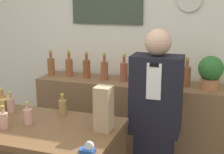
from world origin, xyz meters
name	(u,v)px	position (x,y,z in m)	size (l,w,h in m)	color
back_wall	(134,44)	(0.00, 2.00, 1.36)	(5.20, 0.09, 2.70)	silver
back_shelf	(136,128)	(0.11, 1.73, 0.50)	(2.12, 0.42, 1.01)	brown
shopkeeper	(155,126)	(0.42, 1.15, 0.80)	(0.41, 0.26, 1.61)	black
potted_plant	(211,71)	(0.82, 1.71, 1.18)	(0.23, 0.23, 0.32)	#B27047
paper_bag	(104,109)	(0.15, 0.62, 1.10)	(0.11, 0.12, 0.31)	tan
tape_dispenser	(88,149)	(0.17, 0.29, 0.97)	(0.09, 0.06, 0.07)	#1E4799
gift_box	(2,104)	(-0.79, 0.76, 1.00)	(0.14, 0.16, 0.10)	tan
counter_bottle_0	(3,101)	(-0.80, 0.78, 1.01)	(0.06, 0.06, 0.17)	#A46A36
counter_bottle_1	(11,105)	(-0.68, 0.72, 1.01)	(0.06, 0.06, 0.17)	tan
counter_bottle_2	(4,120)	(-0.53, 0.43, 1.01)	(0.06, 0.06, 0.17)	tan
counter_bottle_3	(28,116)	(-0.41, 0.55, 1.01)	(0.06, 0.06, 0.17)	tan
counter_bottle_4	(63,107)	(-0.26, 0.81, 1.01)	(0.06, 0.06, 0.17)	olive
shelf_bottle_0	(51,66)	(-0.87, 1.72, 1.11)	(0.08, 0.08, 0.28)	brown
shelf_bottle_1	(69,67)	(-0.66, 1.75, 1.11)	(0.08, 0.08, 0.28)	brown
shelf_bottle_2	(87,68)	(-0.45, 1.74, 1.11)	(0.08, 0.08, 0.28)	brown
shelf_bottle_3	(104,70)	(-0.24, 1.72, 1.11)	(0.08, 0.08, 0.28)	brown
shelf_bottle_4	(124,71)	(-0.03, 1.73, 1.11)	(0.08, 0.08, 0.28)	brown
shelf_bottle_5	(144,73)	(0.18, 1.73, 1.11)	(0.08, 0.08, 0.28)	brown
shelf_bottle_6	(164,75)	(0.39, 1.71, 1.11)	(0.08, 0.08, 0.28)	brown
shelf_bottle_7	(186,76)	(0.60, 1.73, 1.11)	(0.08, 0.08, 0.28)	brown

